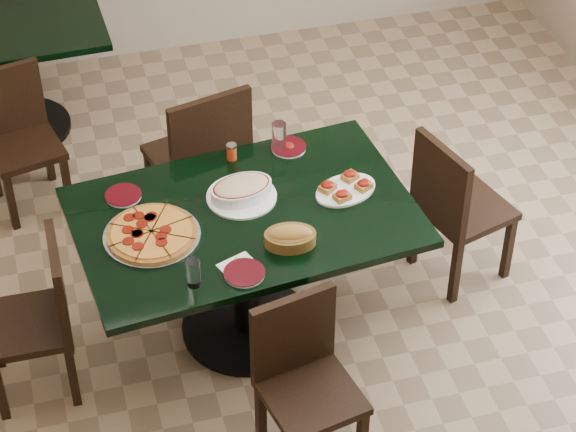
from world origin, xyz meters
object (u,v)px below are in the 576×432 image
object	(u,v)px
back_table	(6,57)
pepperoni_pizza	(152,234)
back_chair_near	(19,132)
chair_near	(303,374)
chair_right	(454,203)
bruschetta_platter	(346,187)
bread_basket	(290,237)
main_table	(245,243)
lasagna_casserole	(241,190)
chair_left	(41,312)
chair_far	(203,155)

from	to	relation	value
back_table	pepperoni_pizza	bearing A→B (deg)	-77.45
back_table	back_chair_near	bearing A→B (deg)	-91.20
chair_near	chair_right	size ratio (longest dim) A/B	0.95
back_table	bruschetta_platter	bearing A→B (deg)	-55.41
back_chair_near	chair_near	bearing A→B (deg)	-77.38
bread_basket	main_table	bearing A→B (deg)	130.40
back_table	chair_near	bearing A→B (deg)	-71.37
lasagna_casserole	bruschetta_platter	distance (m)	0.49
lasagna_casserole	bread_basket	size ratio (longest dim) A/B	1.29
chair_near	lasagna_casserole	world-z (taller)	lasagna_casserole
pepperoni_pizza	chair_near	bearing A→B (deg)	-54.63
chair_left	chair_right	bearing A→B (deg)	96.34
back_table	chair_right	distance (m)	2.80
main_table	chair_near	distance (m)	0.77
chair_near	chair_right	world-z (taller)	chair_right
bruschetta_platter	main_table	bearing A→B (deg)	163.72
chair_near	bread_basket	bearing A→B (deg)	69.28
main_table	chair_far	xyz separation A→B (m)	(-0.05, 0.76, -0.03)
back_table	lasagna_casserole	size ratio (longest dim) A/B	3.59
chair_near	bruschetta_platter	distance (m)	0.95
back_table	chair_near	world-z (taller)	chair_near
main_table	lasagna_casserole	distance (m)	0.26
chair_near	bruschetta_platter	world-z (taller)	chair_near
lasagna_casserole	bread_basket	bearing A→B (deg)	-80.42
chair_right	bread_basket	distance (m)	1.06
back_chair_near	pepperoni_pizza	world-z (taller)	back_chair_near
chair_left	lasagna_casserole	distance (m)	1.06
back_chair_near	bread_basket	world-z (taller)	bread_basket
main_table	back_chair_near	bearing A→B (deg)	119.54
pepperoni_pizza	back_table	bearing A→B (deg)	104.40
main_table	back_table	size ratio (longest dim) A/B	1.38
pepperoni_pizza	lasagna_casserole	world-z (taller)	lasagna_casserole
chair_far	bruschetta_platter	xyz separation A→B (m)	(0.54, -0.72, 0.23)
back_chair_near	bruschetta_platter	xyz separation A→B (m)	(1.45, -1.31, 0.33)
back_table	chair_left	size ratio (longest dim) A/B	1.42
lasagna_casserole	bread_basket	xyz separation A→B (m)	(0.13, -0.37, -0.01)
lasagna_casserole	bruschetta_platter	size ratio (longest dim) A/B	0.90
chair_right	bread_basket	world-z (taller)	chair_right
bruschetta_platter	chair_left	bearing A→B (deg)	164.85
chair_near	bruschetta_platter	size ratio (longest dim) A/B	2.27
chair_near	lasagna_casserole	bearing A→B (deg)	81.73
chair_near	pepperoni_pizza	xyz separation A→B (m)	(-0.50, 0.71, 0.31)
main_table	pepperoni_pizza	xyz separation A→B (m)	(-0.43, -0.05, 0.20)
chair_far	back_chair_near	world-z (taller)	chair_far
back_chair_near	pepperoni_pizza	distance (m)	1.52
chair_left	back_chair_near	world-z (taller)	chair_left
main_table	chair_near	xyz separation A→B (m)	(0.07, -0.76, -0.11)
back_chair_near	bruschetta_platter	size ratio (longest dim) A/B	2.21
chair_right	pepperoni_pizza	distance (m)	1.56
main_table	lasagna_casserole	world-z (taller)	lasagna_casserole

